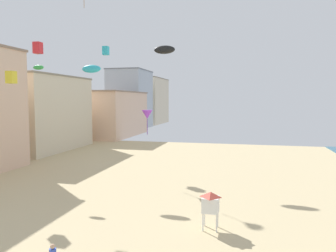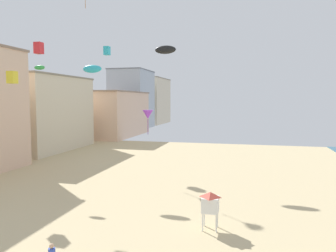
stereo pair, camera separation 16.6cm
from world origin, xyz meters
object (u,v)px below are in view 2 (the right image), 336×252
Objects in this scene: kite_purple_delta at (148,115)px; kite_cyan_box at (107,51)px; kite_yellow_box at (12,77)px; lifeguard_stand at (210,202)px; kite_green_parafoil at (40,68)px; kite_cyan_parafoil at (92,69)px; kite_red_box at (39,48)px; kite_black_parafoil at (165,50)px.

kite_cyan_box is (-9.39, 10.30, 8.67)m from kite_purple_delta.
kite_yellow_box is 0.93× the size of kite_cyan_box.
kite_purple_delta is (-8.14, 12.04, 5.27)m from lifeguard_stand.
kite_green_parafoil is at bearing -101.81° from kite_cyan_box.
kite_cyan_box reaches higher than kite_purple_delta.
kite_green_parafoil is 1.14× the size of kite_yellow_box.
lifeguard_stand is 21.06m from kite_cyan_parafoil.
kite_cyan_box reaches higher than kite_yellow_box.
kite_yellow_box is at bearing -81.11° from kite_green_parafoil.
kite_cyan_box is (1.70, 17.41, 4.98)m from kite_yellow_box.
kite_red_box is 0.87× the size of kite_cyan_box.
kite_black_parafoil reaches higher than kite_yellow_box.
kite_black_parafoil reaches higher than kite_green_parafoil.
kite_cyan_parafoil is at bearing 62.22° from kite_red_box.
kite_black_parafoil reaches higher than lifeguard_stand.
kite_cyan_parafoil is at bearing -175.17° from kite_purple_delta.
kite_purple_delta is 0.99× the size of kite_black_parafoil.
lifeguard_stand is at bearing -14.37° from kite_yellow_box.
lifeguard_stand is 0.95× the size of kite_black_parafoil.
kite_cyan_box reaches higher than kite_green_parafoil.
kite_cyan_box is at bearing 157.70° from kite_black_parafoil.
kite_black_parafoil reaches higher than kite_red_box.
kite_yellow_box is at bearing -126.50° from kite_cyan_parafoil.
lifeguard_stand is 1.15× the size of kite_cyan_parafoil.
kite_red_box is at bearing -88.73° from kite_cyan_box.
kite_purple_delta is 2.01× the size of kite_green_parafoil.
kite_green_parafoil is (-20.05, 10.23, 10.41)m from lifeguard_stand.
kite_green_parafoil is 1.22× the size of kite_red_box.
kite_green_parafoil reaches higher than kite_purple_delta.
kite_cyan_parafoil reaches higher than lifeguard_stand.
kite_cyan_box is at bearing 107.43° from lifeguard_stand.
kite_purple_delta is at bearing 4.83° from kite_cyan_parafoil.
kite_cyan_box is at bearing 84.41° from kite_yellow_box.
kite_cyan_parafoil is 11.86m from kite_cyan_box.
kite_black_parafoil is at bearing -22.30° from kite_cyan_box.
kite_cyan_parafoil is 1.68× the size of kite_green_parafoil.
kite_black_parafoil is 18.11m from kite_yellow_box.
kite_black_parafoil is at bearing 86.80° from kite_purple_delta.
kite_cyan_parafoil is 1.79× the size of kite_cyan_box.
kite_red_box is 3.71m from kite_yellow_box.
kite_black_parafoil is (-7.78, 18.34, 13.10)m from lifeguard_stand.
kite_cyan_parafoil is at bearing 53.50° from kite_yellow_box.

